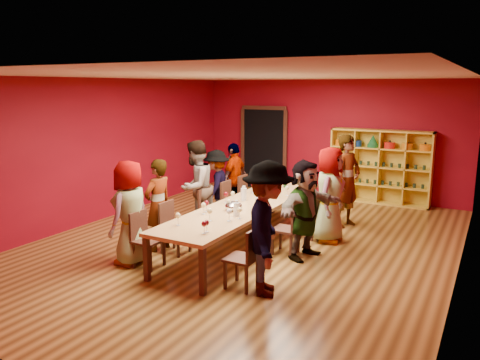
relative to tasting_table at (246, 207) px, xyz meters
The scene contains 48 objects.
room_shell 0.80m from the tasting_table, ahead, with size 7.10×9.10×3.04m.
tasting_table is the anchor object (origin of this frame).
doorway 4.80m from the tasting_table, 112.09° to the left, with size 1.40×0.17×2.30m.
shelving_unit 4.55m from the tasting_table, 72.08° to the left, with size 2.40×0.40×1.80m.
chair_person_left_0 1.96m from the tasting_table, 117.85° to the right, with size 0.42×0.42×0.89m.
person_left_0 2.09m from the tasting_table, 124.46° to the right, with size 0.83×0.45×1.69m, color #4F4F54.
chair_person_left_1 1.37m from the tasting_table, 132.18° to the right, with size 0.42×0.42×0.89m.
person_left_1 1.56m from the tasting_table, 139.92° to the right, with size 0.59×0.43×1.61m, color #D79091.
chair_person_left_2 0.95m from the tasting_table, 168.75° to the left, with size 0.42×0.42×0.89m.
person_left_2 1.25m from the tasting_table, behind, with size 0.88×0.48×1.81m, color white.
chair_person_left_3 1.37m from the tasting_table, 132.37° to the left, with size 0.42×0.42×0.89m.
person_left_3 1.60m from the tasting_table, 141.30° to the left, with size 0.99×0.41×1.53m, color #5270AA.
chair_person_left_4 1.97m from the tasting_table, 117.65° to the left, with size 0.42×0.42×0.89m.
person_left_4 2.13m from the tasting_table, 125.31° to the left, with size 0.94×0.43×1.60m, color #517BA7.
chair_person_right_0 1.93m from the tasting_table, 61.63° to the right, with size 0.42×0.42×0.89m.
person_right_0 2.10m from the tasting_table, 53.76° to the right, with size 1.20×0.50×1.86m, color tan.
chair_person_right_2 0.94m from the tasting_table, ahead, with size 0.42×0.42×0.89m.
person_right_2 1.18m from the tasting_table, ahead, with size 1.54×0.44×1.66m, color silver.
chair_person_right_3 1.29m from the tasting_table, 44.21° to the left, with size 0.42×0.42×0.89m.
person_right_3 1.54m from the tasting_table, 35.26° to the left, with size 0.86×0.47×1.76m, color #505155.
chair_person_right_4 2.21m from the tasting_table, 65.53° to the left, with size 0.42×0.42×0.89m.
person_right_4 2.37m from the tasting_table, 57.90° to the left, with size 0.69×0.50×1.88m, color silver.
wine_glass_0 1.01m from the tasting_table, 106.93° to the right, with size 0.08×0.08×0.20m.
wine_glass_1 0.89m from the tasting_table, 112.05° to the right, with size 0.08×0.08×0.20m.
wine_glass_2 1.85m from the tasting_table, 80.98° to the right, with size 0.08×0.08×0.19m.
wine_glass_3 1.15m from the tasting_table, 75.44° to the right, with size 0.08×0.08×0.21m.
wine_glass_4 1.92m from the tasting_table, 99.60° to the left, with size 0.08×0.08×0.19m.
wine_glass_5 0.80m from the tasting_table, 68.07° to the left, with size 0.09×0.09×0.22m.
wine_glass_6 0.35m from the tasting_table, 65.73° to the left, with size 0.08×0.08×0.20m.
wine_glass_7 1.77m from the tasting_table, 80.76° to the right, with size 0.07×0.07×0.19m.
wine_glass_8 0.98m from the tasting_table, 110.05° to the left, with size 0.08×0.08×0.20m.
wine_glass_9 1.83m from the tasting_table, 99.93° to the left, with size 0.07×0.07×0.18m.
wine_glass_10 0.35m from the tasting_table, 20.07° to the right, with size 0.08×0.08×0.20m.
wine_glass_11 0.89m from the tasting_table, 108.00° to the left, with size 0.09×0.09×0.21m.
wine_glass_12 1.70m from the tasting_table, 99.45° to the right, with size 0.08×0.08×0.20m.
wine_glass_13 0.52m from the tasting_table, 100.11° to the right, with size 0.07×0.07×0.19m.
wine_glass_14 1.83m from the tasting_table, 80.27° to the left, with size 0.07×0.07×0.18m.
wine_glass_15 1.05m from the tasting_table, 68.42° to the left, with size 0.08×0.08×0.19m.
wine_glass_16 0.39m from the tasting_table, ahead, with size 0.08×0.08×0.21m.
wine_glass_17 1.25m from the tasting_table, 89.42° to the right, with size 0.09×0.09×0.21m.
wine_glass_18 0.98m from the tasting_table, 68.21° to the right, with size 0.08×0.08×0.19m.
wine_glass_19 0.43m from the tasting_table, 165.88° to the right, with size 0.08×0.08×0.20m.
wine_glass_20 1.24m from the tasting_table, 95.51° to the left, with size 0.09×0.09×0.21m.
wine_glass_21 0.37m from the tasting_table, 169.75° to the left, with size 0.08×0.08×0.19m.
spittoon_bowl 0.50m from the tasting_table, 87.93° to the right, with size 0.30×0.30×0.17m, color #B8BBC0.
carafe_a 0.31m from the tasting_table, 128.21° to the left, with size 0.11×0.11×0.28m.
carafe_b 0.83m from the tasting_table, 72.94° to the right, with size 0.11×0.11×0.26m.
wine_bottle 1.65m from the tasting_table, 88.56° to the left, with size 0.08×0.08×0.28m.
Camera 1 is at (3.85, -7.18, 2.83)m, focal length 35.00 mm.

